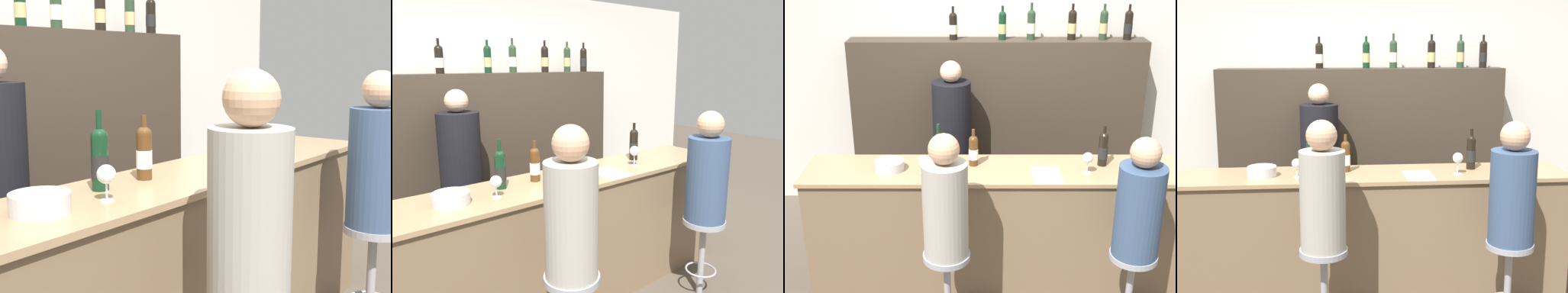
# 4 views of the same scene
# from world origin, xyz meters

# --- Properties ---
(wall_back) EXTENTS (6.40, 0.05, 2.60)m
(wall_back) POSITION_xyz_m (0.00, 1.83, 1.30)
(wall_back) COLOR beige
(wall_back) RESTS_ON ground_plane
(bar_counter) EXTENTS (3.04, 0.57, 1.02)m
(bar_counter) POSITION_xyz_m (0.00, 0.26, 0.51)
(bar_counter) COLOR brown
(bar_counter) RESTS_ON ground_plane
(back_bar_cabinet) EXTENTS (2.85, 0.28, 1.76)m
(back_bar_cabinet) POSITION_xyz_m (0.00, 1.61, 0.88)
(back_bar_cabinet) COLOR #382D23
(back_bar_cabinet) RESTS_ON ground_plane
(wine_bottle_counter_0) EXTENTS (0.07, 0.07, 0.34)m
(wine_bottle_counter_0) POSITION_xyz_m (-0.49, 0.34, 1.15)
(wine_bottle_counter_0) COLOR black
(wine_bottle_counter_0) RESTS_ON bar_counter
(wine_bottle_counter_1) EXTENTS (0.07, 0.07, 0.30)m
(wine_bottle_counter_1) POSITION_xyz_m (-0.22, 0.34, 1.14)
(wine_bottle_counter_1) COLOR #4C2D14
(wine_bottle_counter_1) RESTS_ON bar_counter
(wine_bottle_counter_2) EXTENTS (0.07, 0.07, 0.33)m
(wine_bottle_counter_2) POSITION_xyz_m (0.79, 0.34, 1.16)
(wine_bottle_counter_2) COLOR black
(wine_bottle_counter_2) RESTS_ON bar_counter
(wine_bottle_backbar_0) EXTENTS (0.08, 0.08, 0.31)m
(wine_bottle_backbar_0) POSITION_xyz_m (-0.42, 1.61, 1.89)
(wine_bottle_backbar_0) COLOR black
(wine_bottle_backbar_0) RESTS_ON back_bar_cabinet
(wine_bottle_backbar_1) EXTENTS (0.07, 0.07, 0.31)m
(wine_bottle_backbar_1) POSITION_xyz_m (0.04, 1.61, 1.89)
(wine_bottle_backbar_1) COLOR black
(wine_bottle_backbar_1) RESTS_ON back_bar_cabinet
(wine_bottle_backbar_2) EXTENTS (0.08, 0.08, 0.34)m
(wine_bottle_backbar_2) POSITION_xyz_m (0.31, 1.61, 1.90)
(wine_bottle_backbar_2) COLOR #233823
(wine_bottle_backbar_2) RESTS_ON back_bar_cabinet
(wine_bottle_backbar_3) EXTENTS (0.08, 0.08, 0.33)m
(wine_bottle_backbar_3) POSITION_xyz_m (0.70, 1.61, 1.90)
(wine_bottle_backbar_3) COLOR black
(wine_bottle_backbar_3) RESTS_ON back_bar_cabinet
(wine_bottle_backbar_4) EXTENTS (0.08, 0.08, 0.33)m
(wine_bottle_backbar_4) POSITION_xyz_m (1.00, 1.61, 1.90)
(wine_bottle_backbar_4) COLOR #233823
(wine_bottle_backbar_4) RESTS_ON back_bar_cabinet
(wine_bottle_backbar_5) EXTENTS (0.08, 0.08, 0.33)m
(wine_bottle_backbar_5) POSITION_xyz_m (1.23, 1.61, 1.90)
(wine_bottle_backbar_5) COLOR black
(wine_bottle_backbar_5) RESTS_ON back_bar_cabinet
(wine_glass_0) EXTENTS (0.08, 0.08, 0.14)m
(wine_glass_0) POSITION_xyz_m (-0.59, 0.18, 1.12)
(wine_glass_0) COLOR silver
(wine_glass_0) RESTS_ON bar_counter
(wine_glass_1) EXTENTS (0.08, 0.08, 0.17)m
(wine_glass_1) POSITION_xyz_m (0.64, 0.18, 1.14)
(wine_glass_1) COLOR silver
(wine_glass_1) RESTS_ON bar_counter
(metal_bowl) EXTENTS (0.22, 0.22, 0.08)m
(metal_bowl) POSITION_xyz_m (-0.86, 0.24, 1.06)
(metal_bowl) COLOR #B7B7BC
(metal_bowl) RESTS_ON bar_counter
(tasting_menu) EXTENTS (0.21, 0.30, 0.00)m
(tasting_menu) POSITION_xyz_m (0.33, 0.15, 1.02)
(tasting_menu) COLOR white
(tasting_menu) RESTS_ON bar_counter
(guest_seated_left) EXTENTS (0.31, 0.31, 0.88)m
(guest_seated_left) POSITION_xyz_m (-0.40, -0.35, 1.04)
(guest_seated_left) COLOR gray
(guest_seated_left) RESTS_ON bar_stool_left
(bar_stool_right) EXTENTS (0.33, 0.33, 0.65)m
(bar_stool_right) POSITION_xyz_m (0.90, -0.35, 0.50)
(bar_stool_right) COLOR gray
(bar_stool_right) RESTS_ON ground_plane
(guest_seated_right) EXTENTS (0.31, 0.31, 0.86)m
(guest_seated_right) POSITION_xyz_m (0.90, -0.35, 1.03)
(guest_seated_right) COLOR #334766
(guest_seated_right) RESTS_ON bar_stool_right
(bartender) EXTENTS (0.36, 0.36, 1.64)m
(bartender) POSITION_xyz_m (-0.43, 1.23, 0.75)
(bartender) COLOR black
(bartender) RESTS_ON ground_plane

